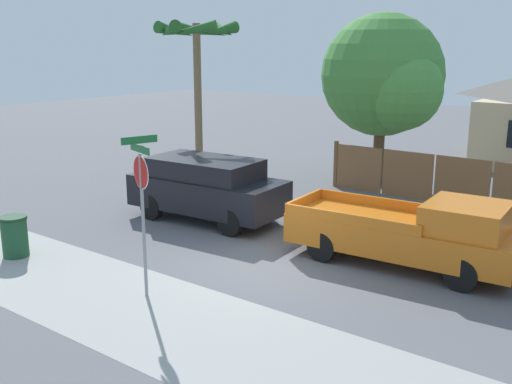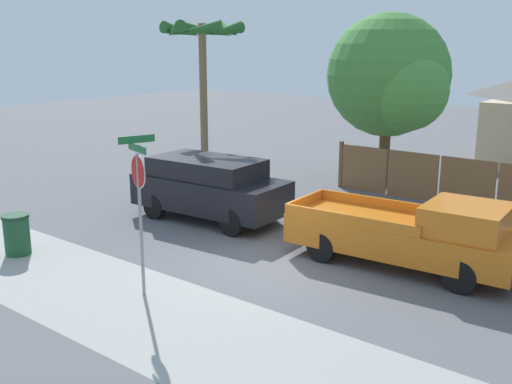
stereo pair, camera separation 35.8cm
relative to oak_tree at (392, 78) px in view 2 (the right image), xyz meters
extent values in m
plane|color=slate|center=(1.40, -9.07, -3.95)|extent=(80.00, 80.00, 0.00)
cube|color=#A3A39E|center=(1.40, -12.67, -3.94)|extent=(36.00, 3.20, 0.01)
cube|color=brown|center=(-0.41, -1.05, -3.15)|extent=(1.78, 0.06, 1.60)
cube|color=brown|center=(1.45, -1.05, -3.15)|extent=(1.78, 0.06, 1.60)
cube|color=brown|center=(3.30, -1.05, -3.15)|extent=(1.78, 0.06, 1.60)
cube|color=brown|center=(-1.34, -1.05, -3.10)|extent=(0.12, 0.12, 1.70)
cylinder|color=brown|center=(-0.21, 0.12, -2.75)|extent=(0.40, 0.40, 2.41)
sphere|color=#428438|center=(-0.21, 0.12, 0.10)|extent=(4.39, 4.39, 4.39)
sphere|color=#478F3C|center=(0.78, -0.43, -0.33)|extent=(2.85, 2.85, 2.85)
cylinder|color=brown|center=(-5.86, -3.52, -1.02)|extent=(0.28, 0.28, 5.86)
cone|color=#235B23|center=(-4.83, -3.52, 1.63)|extent=(0.44, 1.92, 0.73)
cone|color=#235B23|center=(-5.34, -2.63, 1.63)|extent=(1.88, 1.34, 0.73)
cone|color=#235B23|center=(-6.37, -2.63, 1.63)|extent=(1.88, 1.34, 0.73)
cone|color=#235B23|center=(-6.89, -3.52, 1.63)|extent=(0.44, 1.92, 0.73)
cone|color=#235B23|center=(-6.37, -4.41, 1.63)|extent=(1.88, 1.34, 0.73)
cone|color=#235B23|center=(-5.34, -4.41, 1.63)|extent=(1.88, 1.34, 0.73)
cube|color=black|center=(-2.22, -7.17, -3.11)|extent=(4.80, 2.31, 0.94)
cube|color=black|center=(-2.34, -7.17, -2.36)|extent=(3.39, 2.06, 0.56)
cube|color=black|center=(-0.78, -7.07, -2.36)|extent=(0.18, 1.76, 0.47)
cylinder|color=black|center=(-0.83, -6.18, -3.56)|extent=(0.77, 0.22, 0.77)
cylinder|color=black|center=(-0.71, -7.96, -3.56)|extent=(0.77, 0.22, 0.77)
cylinder|color=black|center=(-3.73, -6.37, -3.56)|extent=(0.77, 0.22, 0.77)
cylinder|color=black|center=(-3.61, -8.15, -3.56)|extent=(0.77, 0.22, 0.77)
cube|color=orange|center=(3.91, -7.17, -3.24)|extent=(5.47, 2.28, 0.72)
cube|color=orange|center=(5.38, -7.07, -2.56)|extent=(1.83, 1.89, 0.64)
cube|color=orange|center=(2.94, -6.31, -2.75)|extent=(3.36, 0.30, 0.25)
cube|color=orange|center=(3.06, -8.14, -2.75)|extent=(3.36, 0.30, 0.25)
cube|color=orange|center=(1.28, -7.34, -2.75)|extent=(0.20, 1.84, 0.25)
cylinder|color=black|center=(5.51, -6.20, -3.58)|extent=(0.74, 0.22, 0.74)
cylinder|color=black|center=(5.62, -7.91, -3.58)|extent=(0.74, 0.22, 0.74)
cylinder|color=black|center=(2.19, -6.42, -3.58)|extent=(0.74, 0.22, 0.74)
cylinder|color=black|center=(2.31, -8.13, -3.58)|extent=(0.74, 0.22, 0.74)
cylinder|color=gray|center=(0.44, -12.13, -2.43)|extent=(0.07, 0.07, 3.03)
cylinder|color=red|center=(0.44, -12.13, -1.29)|extent=(0.63, 0.23, 0.65)
cylinder|color=white|center=(0.44, -12.13, -1.29)|extent=(0.66, 0.23, 0.69)
cube|color=#19602D|center=(0.44, -12.13, -0.81)|extent=(0.82, 0.29, 0.15)
cube|color=#19602D|center=(0.44, -12.13, -0.63)|extent=(0.26, 0.74, 0.15)
cylinder|color=#1E4C2D|center=(-3.96, -12.41, -3.47)|extent=(0.62, 0.62, 0.95)
cylinder|color=#163922|center=(-3.96, -12.41, -2.96)|extent=(0.67, 0.67, 0.08)
camera|label=1|loc=(9.30, -20.08, 1.22)|focal=42.00mm
camera|label=2|loc=(9.58, -19.86, 1.22)|focal=42.00mm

